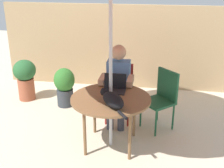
{
  "coord_description": "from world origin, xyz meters",
  "views": [
    {
      "loc": [
        0.58,
        -3.43,
        2.28
      ],
      "look_at": [
        0.0,
        0.1,
        0.86
      ],
      "focal_mm": 47.68,
      "sensor_mm": 36.0,
      "label": 1
    }
  ],
  "objects_px": {
    "chair_occupied": "(119,88)",
    "cat": "(112,100)",
    "person_seated": "(118,81)",
    "potted_plant_near_fence": "(25,77)",
    "patio_table": "(111,102)",
    "potted_plant_by_chair": "(65,85)",
    "laptop": "(115,86)",
    "chair_empty": "(162,95)"
  },
  "relations": [
    {
      "from": "chair_empty",
      "to": "cat",
      "type": "distance_m",
      "value": 1.08
    },
    {
      "from": "chair_occupied",
      "to": "cat",
      "type": "relative_size",
      "value": 1.57
    },
    {
      "from": "person_seated",
      "to": "laptop",
      "type": "distance_m",
      "value": 0.4
    },
    {
      "from": "person_seated",
      "to": "potted_plant_by_chair",
      "type": "bearing_deg",
      "value": 155.04
    },
    {
      "from": "chair_empty",
      "to": "laptop",
      "type": "height_order",
      "value": "laptop"
    },
    {
      "from": "patio_table",
      "to": "potted_plant_near_fence",
      "type": "distance_m",
      "value": 2.17
    },
    {
      "from": "person_seated",
      "to": "potted_plant_by_chair",
      "type": "distance_m",
      "value": 1.14
    },
    {
      "from": "chair_occupied",
      "to": "cat",
      "type": "distance_m",
      "value": 1.07
    },
    {
      "from": "chair_empty",
      "to": "person_seated",
      "type": "xyz_separation_m",
      "value": [
        -0.66,
        0.02,
        0.17
      ]
    },
    {
      "from": "person_seated",
      "to": "potted_plant_by_chair",
      "type": "relative_size",
      "value": 1.8
    },
    {
      "from": "chair_occupied",
      "to": "chair_empty",
      "type": "height_order",
      "value": "same"
    },
    {
      "from": "cat",
      "to": "potted_plant_near_fence",
      "type": "xyz_separation_m",
      "value": [
        -1.82,
        1.48,
        -0.36
      ]
    },
    {
      "from": "patio_table",
      "to": "chair_empty",
      "type": "distance_m",
      "value": 0.92
    },
    {
      "from": "chair_occupied",
      "to": "potted_plant_by_chair",
      "type": "height_order",
      "value": "chair_occupied"
    },
    {
      "from": "chair_occupied",
      "to": "person_seated",
      "type": "height_order",
      "value": "person_seated"
    },
    {
      "from": "person_seated",
      "to": "laptop",
      "type": "height_order",
      "value": "person_seated"
    },
    {
      "from": "potted_plant_near_fence",
      "to": "chair_occupied",
      "type": "bearing_deg",
      "value": -14.19
    },
    {
      "from": "chair_occupied",
      "to": "potted_plant_near_fence",
      "type": "relative_size",
      "value": 1.19
    },
    {
      "from": "person_seated",
      "to": "laptop",
      "type": "xyz_separation_m",
      "value": [
        0.01,
        -0.39,
        0.08
      ]
    },
    {
      "from": "chair_empty",
      "to": "potted_plant_near_fence",
      "type": "relative_size",
      "value": 1.19
    },
    {
      "from": "cat",
      "to": "chair_empty",
      "type": "bearing_deg",
      "value": 54.8
    },
    {
      "from": "chair_occupied",
      "to": "potted_plant_near_fence",
      "type": "height_order",
      "value": "chair_occupied"
    },
    {
      "from": "patio_table",
      "to": "cat",
      "type": "height_order",
      "value": "cat"
    },
    {
      "from": "chair_empty",
      "to": "cat",
      "type": "xyz_separation_m",
      "value": [
        -0.61,
        -0.86,
        0.27
      ]
    },
    {
      "from": "laptop",
      "to": "potted_plant_by_chair",
      "type": "height_order",
      "value": "laptop"
    },
    {
      "from": "person_seated",
      "to": "cat",
      "type": "bearing_deg",
      "value": -86.33
    },
    {
      "from": "laptop",
      "to": "potted_plant_by_chair",
      "type": "xyz_separation_m",
      "value": [
        -1.0,
        0.85,
        -0.4
      ]
    },
    {
      "from": "chair_occupied",
      "to": "person_seated",
      "type": "xyz_separation_m",
      "value": [
        0.0,
        -0.16,
        0.17
      ]
    },
    {
      "from": "chair_empty",
      "to": "potted_plant_near_fence",
      "type": "distance_m",
      "value": 2.51
    },
    {
      "from": "laptop",
      "to": "potted_plant_near_fence",
      "type": "height_order",
      "value": "laptop"
    },
    {
      "from": "chair_occupied",
      "to": "person_seated",
      "type": "distance_m",
      "value": 0.23
    },
    {
      "from": "chair_occupied",
      "to": "person_seated",
      "type": "bearing_deg",
      "value": -90.0
    },
    {
      "from": "cat",
      "to": "potted_plant_by_chair",
      "type": "xyz_separation_m",
      "value": [
        -1.05,
        1.34,
        -0.42
      ]
    },
    {
      "from": "laptop",
      "to": "cat",
      "type": "bearing_deg",
      "value": -84.73
    },
    {
      "from": "potted_plant_near_fence",
      "to": "potted_plant_by_chair",
      "type": "relative_size",
      "value": 1.09
    },
    {
      "from": "patio_table",
      "to": "cat",
      "type": "bearing_deg",
      "value": -76.43
    },
    {
      "from": "chair_empty",
      "to": "person_seated",
      "type": "bearing_deg",
      "value": 178.44
    },
    {
      "from": "laptop",
      "to": "potted_plant_near_fence",
      "type": "xyz_separation_m",
      "value": [
        -1.78,
        0.99,
        -0.34
      ]
    },
    {
      "from": "cat",
      "to": "potted_plant_near_fence",
      "type": "distance_m",
      "value": 2.38
    },
    {
      "from": "chair_empty",
      "to": "person_seated",
      "type": "height_order",
      "value": "person_seated"
    },
    {
      "from": "patio_table",
      "to": "chair_occupied",
      "type": "height_order",
      "value": "chair_occupied"
    },
    {
      "from": "chair_empty",
      "to": "cat",
      "type": "relative_size",
      "value": 1.57
    }
  ]
}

